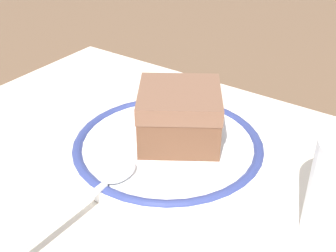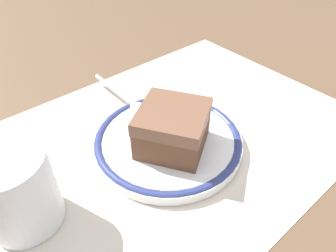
# 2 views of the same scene
# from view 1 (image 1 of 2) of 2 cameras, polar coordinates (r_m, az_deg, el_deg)

# --- Properties ---
(ground_plane) EXTENTS (2.40, 2.40, 0.00)m
(ground_plane) POSITION_cam_1_polar(r_m,az_deg,el_deg) (0.45, -2.84, -3.69)
(ground_plane) COLOR brown
(placemat) EXTENTS (0.50, 0.37, 0.00)m
(placemat) POSITION_cam_1_polar(r_m,az_deg,el_deg) (0.44, -2.84, -3.62)
(placemat) COLOR beige
(placemat) RESTS_ON ground_plane
(plate) EXTENTS (0.19, 0.19, 0.02)m
(plate) POSITION_cam_1_polar(r_m,az_deg,el_deg) (0.44, 0.00, -2.76)
(plate) COLOR white
(plate) RESTS_ON placemat
(cake_slice) EXTENTS (0.11, 0.11, 0.05)m
(cake_slice) POSITION_cam_1_polar(r_m,az_deg,el_deg) (0.43, 1.48, 1.43)
(cake_slice) COLOR brown
(cake_slice) RESTS_ON plate
(spoon) EXTENTS (0.02, 0.14, 0.01)m
(spoon) POSITION_cam_1_polar(r_m,az_deg,el_deg) (0.38, -8.60, -7.67)
(spoon) COLOR silver
(spoon) RESTS_ON plate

